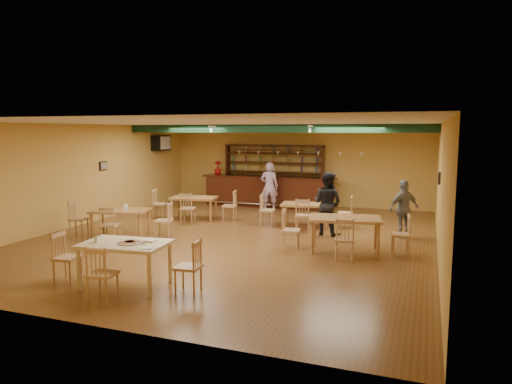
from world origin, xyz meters
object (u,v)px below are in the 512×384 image
at_px(patron_right_a, 327,203).
at_px(patron_bar, 269,186).
at_px(bar_counter, 268,191).
at_px(dining_table_b, 305,215).
at_px(dining_table_d, 345,234).
at_px(dining_table_a, 194,208).
at_px(dining_table_c, 121,223).
at_px(near_table, 126,265).

bearing_deg(patron_right_a, patron_bar, -30.32).
distance_m(bar_counter, patron_right_a, 5.03).
xyz_separation_m(dining_table_b, dining_table_d, (1.56, -2.45, 0.06)).
bearing_deg(dining_table_d, dining_table_a, 145.50).
bearing_deg(dining_table_b, bar_counter, 116.82).
relative_size(dining_table_d, patron_bar, 0.95).
height_order(dining_table_a, dining_table_c, dining_table_c).
bearing_deg(dining_table_b, patron_right_a, -53.13).
xyz_separation_m(dining_table_b, patron_right_a, (0.80, -0.80, 0.51)).
distance_m(dining_table_c, dining_table_d, 5.88).
xyz_separation_m(bar_counter, dining_table_c, (-2.06, -6.14, -0.20)).
bearing_deg(near_table, dining_table_d, 43.86).
xyz_separation_m(bar_counter, dining_table_a, (-1.41, -3.23, -0.21)).
distance_m(near_table, patron_bar, 8.71).
relative_size(near_table, patron_bar, 0.89).
bearing_deg(patron_right_a, bar_counter, -33.70).
relative_size(near_table, patron_right_a, 0.89).
relative_size(dining_table_c, patron_right_a, 0.85).
bearing_deg(dining_table_c, near_table, -66.97).
relative_size(bar_counter, dining_table_d, 3.10).
distance_m(dining_table_d, near_table, 5.07).
bearing_deg(patron_right_a, near_table, 84.54).
bearing_deg(near_table, patron_right_a, 59.64).
bearing_deg(dining_table_d, dining_table_b, 112.96).
xyz_separation_m(near_table, patron_right_a, (2.52, 5.52, 0.45)).
bearing_deg(patron_bar, dining_table_c, 51.03).
xyz_separation_m(bar_counter, dining_table_b, (2.24, -3.20, -0.22)).
xyz_separation_m(dining_table_d, near_table, (-3.28, -3.87, 0.00)).
bearing_deg(dining_table_c, bar_counter, 57.15).
height_order(patron_bar, patron_right_a, same).
relative_size(dining_table_a, near_table, 0.93).
xyz_separation_m(dining_table_b, dining_table_c, (-4.30, -2.94, 0.02)).
relative_size(bar_counter, dining_table_b, 3.61).
xyz_separation_m(dining_table_a, dining_table_c, (-0.65, -2.91, 0.01)).
bearing_deg(dining_table_a, patron_right_a, -21.26).
bearing_deg(dining_table_d, bar_counter, 114.40).
bearing_deg(dining_table_b, dining_table_d, -65.68).
bearing_deg(dining_table_a, near_table, -84.36).
height_order(dining_table_d, patron_bar, patron_bar).
distance_m(dining_table_c, patron_right_a, 5.55).
xyz_separation_m(dining_table_b, patron_bar, (-1.92, 2.38, 0.51)).
height_order(near_table, patron_right_a, patron_right_a).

